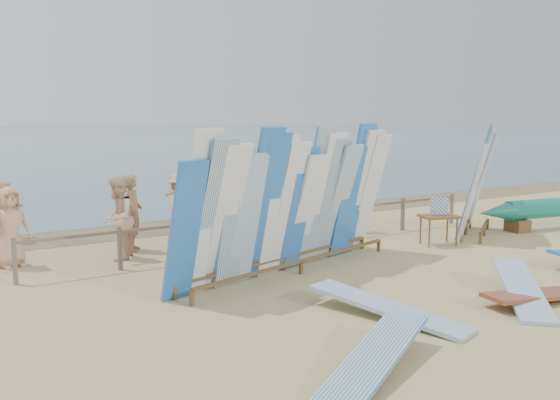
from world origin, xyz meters
TOP-DOWN VIEW (x-y plane):
  - ground at (0.00, 0.00)m, footprint 160.00×160.00m
  - wet_sand_strip at (0.00, 7.20)m, footprint 40.00×2.60m
  - fence at (0.00, 3.00)m, footprint 12.08×0.08m
  - main_surfboard_rack at (-1.11, 0.93)m, footprint 5.96×2.18m
  - side_surfboard_rack at (5.09, 1.41)m, footprint 2.52×1.96m
  - vendor_table at (3.37, 1.12)m, footprint 1.05×0.89m
  - flat_board_c at (1.53, -3.06)m, footprint 2.75×0.94m
  - flat_board_a at (-1.44, -2.20)m, footprint 1.28×2.74m
  - flat_board_b at (1.15, -2.76)m, footprint 2.25×2.33m
  - flat_board_e at (-3.06, -3.66)m, footprint 2.66×1.69m
  - beach_chair_left at (1.16, 4.15)m, footprint 0.66×0.68m
  - beach_chair_right at (0.06, 3.85)m, footprint 0.82×0.83m
  - stroller at (2.02, 3.98)m, footprint 0.57×0.77m
  - beachgoer_11 at (-5.53, 7.30)m, footprint 1.08×1.49m
  - beachgoer_5 at (-0.63, 6.65)m, footprint 1.76×1.07m
  - beachgoer_8 at (2.73, 3.60)m, footprint 0.67×0.89m
  - beachgoer_1 at (-3.16, 4.58)m, footprint 0.60×0.75m
  - beachgoer_0 at (-5.83, 4.49)m, footprint 0.91×0.62m
  - beachgoer_3 at (-1.71, 5.20)m, footprint 1.08×1.14m
  - beachgoer_2 at (-3.72, 3.93)m, footprint 0.84×0.99m
  - beachgoer_7 at (1.40, 6.36)m, footprint 0.65×0.78m

SIDE VIEW (x-z plane):
  - ground at x=0.00m, z-range 0.00..0.00m
  - wet_sand_strip at x=0.00m, z-range -0.01..0.01m
  - flat_board_c at x=1.53m, z-range -0.12..0.12m
  - flat_board_a at x=-1.44m, z-range -0.17..0.17m
  - flat_board_b at x=1.15m, z-range -0.21..0.21m
  - flat_board_e at x=-3.06m, z-range -0.21..0.21m
  - beach_chair_left at x=1.16m, z-range -0.18..0.68m
  - beach_chair_right at x=0.06m, z-range -0.20..0.75m
  - vendor_table at x=3.37m, z-range -0.20..0.98m
  - stroller at x=2.02m, z-range -0.10..0.89m
  - fence at x=0.00m, z-range 0.18..1.08m
  - beachgoer_11 at x=-5.53m, z-range 0.00..1.55m
  - beachgoer_8 at x=2.73m, z-range 0.00..1.65m
  - beachgoer_0 at x=-5.83m, z-range 0.00..1.70m
  - beachgoer_3 at x=-1.71m, z-range 0.00..1.72m
  - beachgoer_5 at x=-0.63m, z-range 0.00..1.81m
  - beachgoer_1 at x=-3.16m, z-range 0.00..1.81m
  - beachgoer_2 at x=-3.72m, z-range 0.00..1.85m
  - beachgoer_7 at x=1.40m, z-range 0.00..1.88m
  - side_surfboard_rack at x=5.09m, z-range -0.16..2.81m
  - main_surfboard_rack at x=-1.11m, z-range -0.16..2.84m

